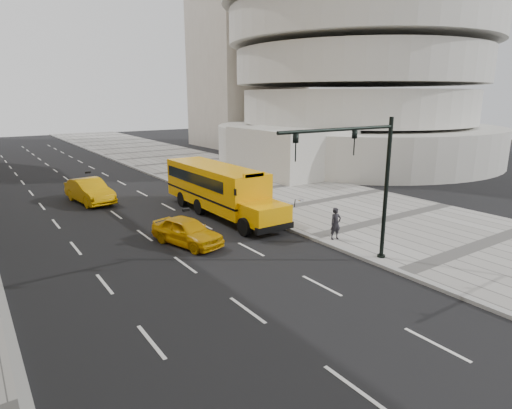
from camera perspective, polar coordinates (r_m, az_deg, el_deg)
ground at (r=24.03m, az=-12.40°, el=-3.63°), size 140.00×140.00×0.00m
sidewalk_museum at (r=30.37m, az=8.97°, el=0.42°), size 12.00×140.00×0.15m
curb_museum at (r=26.71m, az=-0.44°, el=-1.31°), size 0.30×140.00×0.15m
guggenheim at (r=55.27m, az=9.52°, el=20.63°), size 33.20×42.20×35.00m
school_bus at (r=27.04m, az=-5.22°, el=2.50°), size 2.96×11.56×3.19m
taxi_near at (r=21.64m, az=-9.19°, el=-3.53°), size 2.72×4.40×1.40m
taxi_far at (r=31.99m, az=-21.30°, el=1.70°), size 2.44×5.24×1.66m
pedestrian at (r=22.04m, az=10.57°, el=-2.51°), size 0.66×0.49×1.65m
traffic_signal at (r=18.28m, az=14.37°, el=3.90°), size 6.18×0.36×6.40m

